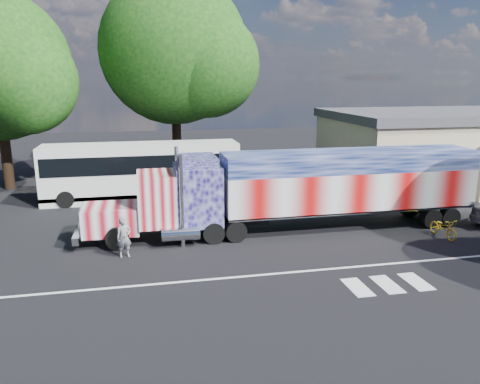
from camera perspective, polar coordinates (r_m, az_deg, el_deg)
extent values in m
plane|color=black|center=(21.43, 1.66, -6.82)|extent=(100.00, 100.00, 0.00)
cube|color=silver|center=(18.74, 3.83, -9.95)|extent=(30.00, 0.15, 0.01)
cube|color=silver|center=(18.14, 14.12, -11.18)|extent=(0.70, 1.60, 0.01)
cube|color=silver|center=(18.67, 17.50, -10.68)|extent=(0.70, 1.60, 0.01)
cube|color=silver|center=(19.26, 20.67, -10.17)|extent=(0.70, 1.60, 0.01)
cube|color=black|center=(22.68, -7.52, -3.95)|extent=(8.70, 0.97, 0.29)
cube|color=#D07E88|center=(22.54, -15.43, -3.16)|extent=(2.51, 2.13, 1.26)
cube|color=silver|center=(22.67, -18.72, -3.30)|extent=(0.12, 1.84, 1.12)
cube|color=silver|center=(22.88, -19.09, -4.83)|extent=(0.29, 2.42, 0.35)
cube|color=#D07E88|center=(22.26, -10.11, -0.76)|extent=(1.74, 2.42, 2.42)
cube|color=black|center=(22.16, -12.28, 0.23)|extent=(0.06, 2.03, 0.87)
cube|color=#4B4987|center=(22.37, -5.17, -0.27)|extent=(2.13, 2.42, 2.80)
cube|color=#4B4987|center=(22.04, -5.26, 3.76)|extent=(1.74, 2.32, 0.48)
cylinder|color=silver|center=(23.53, -7.64, 0.36)|extent=(0.19, 0.19, 4.25)
cylinder|color=silver|center=(21.06, -7.11, -1.21)|extent=(0.19, 0.19, 4.25)
cylinder|color=silver|center=(23.89, -7.76, -3.16)|extent=(1.74, 0.64, 0.64)
cylinder|color=silver|center=(21.50, -7.25, -5.07)|extent=(1.74, 0.64, 0.64)
cylinder|color=black|center=(21.70, -14.71, -5.52)|extent=(1.06, 0.34, 1.06)
cylinder|color=black|center=(23.72, -14.49, -3.85)|extent=(1.06, 0.34, 1.06)
cylinder|color=black|center=(21.93, -3.25, -4.95)|extent=(1.01, 0.53, 1.01)
cylinder|color=black|center=(23.85, -3.99, -3.41)|extent=(1.01, 0.53, 1.01)
cylinder|color=black|center=(22.11, -0.52, -4.77)|extent=(1.01, 0.53, 1.01)
cylinder|color=black|center=(24.01, -1.47, -3.26)|extent=(1.01, 0.53, 1.01)
cube|color=black|center=(24.76, 12.97, -2.09)|extent=(12.57, 1.06, 0.29)
cube|color=#D97B7B|center=(24.48, 13.11, 0.42)|extent=(12.95, 2.51, 1.93)
cube|color=#43528B|center=(24.20, 13.30, 3.76)|extent=(12.95, 2.51, 0.97)
cube|color=silver|center=(24.72, 12.99, -1.76)|extent=(12.95, 2.51, 0.12)
cube|color=silver|center=(27.73, 25.45, 1.99)|extent=(0.04, 2.42, 2.80)
cylinder|color=black|center=(26.04, 22.21, -2.95)|extent=(1.01, 0.53, 1.01)
cylinder|color=black|center=(27.67, 19.90, -1.79)|extent=(1.01, 0.53, 1.01)
cylinder|color=black|center=(26.64, 24.12, -2.77)|extent=(1.01, 0.53, 1.01)
cylinder|color=black|center=(28.23, 21.74, -1.65)|extent=(1.01, 0.53, 1.01)
cube|color=white|center=(30.20, -11.83, 2.46)|extent=(12.10, 2.62, 3.53)
cube|color=black|center=(30.09, -11.89, 3.68)|extent=(11.69, 2.68, 1.11)
cube|color=black|center=(30.48, -11.71, 0.04)|extent=(12.10, 2.62, 0.25)
cube|color=black|center=(30.79, -23.17, 2.14)|extent=(0.06, 2.32, 1.41)
cylinder|color=black|center=(29.61, -20.50, -0.86)|extent=(1.01, 0.30, 1.01)
cylinder|color=black|center=(32.03, -19.87, 0.26)|extent=(1.01, 0.30, 1.01)
cylinder|color=black|center=(29.39, -5.80, -0.14)|extent=(1.01, 0.30, 1.01)
cylinder|color=black|center=(31.83, -6.29, 0.92)|extent=(1.01, 0.30, 1.01)
cylinder|color=black|center=(29.49, -4.05, -0.06)|extent=(1.01, 0.30, 1.01)
cylinder|color=black|center=(31.93, -4.67, 1.00)|extent=(1.01, 0.30, 1.01)
cube|color=beige|center=(39.61, 27.02, 4.67)|extent=(22.00, 10.00, 4.60)
cube|color=#1E5926|center=(30.89, 21.17, 3.27)|extent=(1.60, 0.08, 1.20)
cube|color=#1E5926|center=(33.22, 26.99, 3.37)|extent=(1.60, 0.08, 1.20)
imported|color=slate|center=(20.72, -13.96, -5.39)|extent=(0.72, 0.55, 1.76)
imported|color=gold|center=(24.71, 23.54, -4.00)|extent=(0.77, 1.87, 0.96)
cylinder|color=black|center=(37.03, -7.75, 7.89)|extent=(0.70, 0.70, 7.64)
sphere|color=#215215|center=(36.90, -8.05, 16.78)|extent=(11.07, 11.07, 11.07)
sphere|color=#215215|center=(35.44, -4.09, 15.23)|extent=(7.75, 7.75, 7.75)
sphere|color=#215215|center=(38.55, -10.88, 18.16)|extent=(7.19, 7.19, 7.19)
cylinder|color=black|center=(35.84, -26.77, 5.52)|extent=(0.70, 0.70, 6.61)
sphere|color=#215215|center=(33.71, -24.87, 12.16)|extent=(6.82, 6.82, 6.82)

